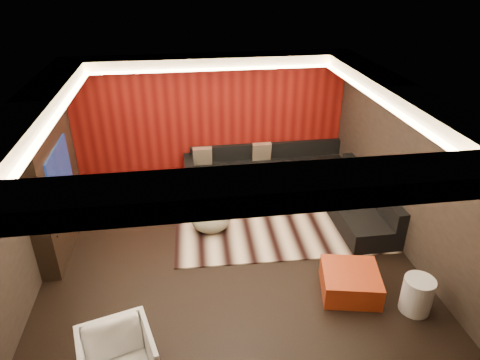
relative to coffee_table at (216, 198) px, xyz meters
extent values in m
cube|color=black|center=(0.05, -1.64, -0.14)|extent=(6.00, 6.00, 0.02)
cube|color=silver|center=(0.05, -1.64, 2.68)|extent=(6.00, 6.00, 0.02)
cube|color=black|center=(0.05, 1.37, 1.27)|extent=(6.00, 0.02, 2.80)
cube|color=black|center=(-2.96, -1.64, 1.27)|extent=(0.02, 6.00, 2.80)
cube|color=black|center=(3.06, -1.64, 1.27)|extent=(0.02, 6.00, 2.80)
cube|color=#6B0C0A|center=(0.05, 1.33, 1.27)|extent=(5.98, 0.05, 2.78)
cube|color=silver|center=(0.05, 1.06, 2.56)|extent=(6.00, 0.60, 0.22)
cube|color=silver|center=(0.05, -4.34, 2.56)|extent=(6.00, 0.60, 0.22)
cube|color=silver|center=(-2.65, -1.64, 2.56)|extent=(0.60, 4.80, 0.22)
cube|color=silver|center=(2.75, -1.64, 2.56)|extent=(0.60, 4.80, 0.22)
cube|color=#FFD899|center=(0.05, 0.72, 2.47)|extent=(4.80, 0.08, 0.04)
cube|color=#FFD899|center=(0.05, -4.00, 2.47)|extent=(4.80, 0.08, 0.04)
cube|color=#FFD899|center=(-2.31, -1.64, 2.47)|extent=(0.08, 4.80, 0.04)
cube|color=#FFD899|center=(2.41, -1.64, 2.47)|extent=(0.08, 4.80, 0.04)
cube|color=black|center=(-2.80, -1.04, 0.97)|extent=(0.30, 2.00, 2.20)
cube|color=black|center=(-2.64, -1.04, 1.32)|extent=(0.04, 1.30, 0.80)
cube|color=black|center=(-2.64, -1.04, 0.57)|extent=(0.04, 1.60, 0.04)
cube|color=beige|center=(1.15, -0.60, -0.12)|extent=(4.10, 3.14, 0.02)
cylinder|color=black|center=(0.00, 0.00, 0.00)|extent=(1.34, 1.34, 0.21)
cylinder|color=black|center=(-0.08, -0.88, 0.07)|extent=(0.37, 0.37, 0.36)
ellipsoid|color=beige|center=(-0.19, -0.96, 0.09)|extent=(0.91, 0.91, 0.39)
cylinder|color=silver|center=(2.55, -3.44, 0.15)|extent=(0.46, 0.46, 0.54)
cube|color=maroon|center=(1.75, -2.94, 0.06)|extent=(1.00, 1.00, 0.37)
cube|color=black|center=(1.30, 0.91, 0.07)|extent=(3.50, 0.90, 0.40)
cube|color=black|center=(1.30, 1.26, 0.45)|extent=(3.50, 0.20, 0.35)
cube|color=black|center=(2.60, -0.84, 0.07)|extent=(0.90, 2.60, 0.40)
cube|color=black|center=(2.95, -0.84, 0.45)|extent=(0.20, 2.60, 0.35)
cube|color=black|center=(-0.50, 0.91, 0.17)|extent=(0.20, 0.90, 0.60)
cube|color=beige|center=(-0.19, 1.04, 0.49)|extent=(0.42, 0.20, 0.44)
cube|color=beige|center=(2.79, -0.29, 0.49)|extent=(0.12, 0.50, 0.50)
cube|color=beige|center=(1.16, 1.09, 0.49)|extent=(0.42, 0.20, 0.44)
camera|label=1|loc=(-0.63, -7.66, 4.42)|focal=32.00mm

